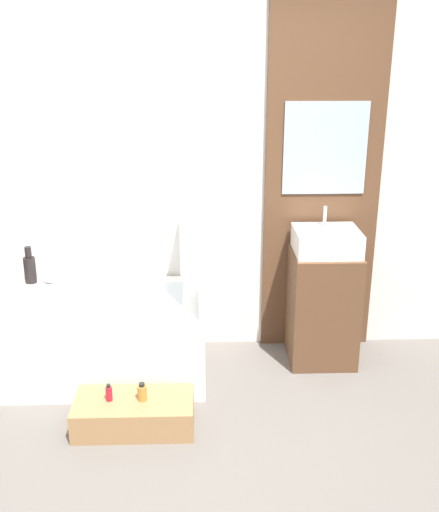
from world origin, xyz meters
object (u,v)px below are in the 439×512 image
at_px(wooden_step_bench, 134,413).
at_px(vase_round_light, 50,276).
at_px(sink, 327,241).
at_px(bottle_soap_primary, 109,393).
at_px(bathtub, 108,336).
at_px(bottle_soap_secondary, 142,392).
at_px(vase_tall_dark, 30,268).

relative_size(wooden_step_bench, vase_round_light, 7.12).
distance_m(sink, bottle_soap_primary, 1.70).
bearing_deg(vase_round_light, sink, -4.21).
relative_size(bathtub, wooden_step_bench, 1.87).
bearing_deg(vase_round_light, wooden_step_bench, -54.39).
distance_m(vase_round_light, bottle_soap_secondary, 1.21).
bearing_deg(vase_tall_dark, sink, -4.15).
bearing_deg(vase_tall_dark, vase_round_light, -3.38).
height_order(bathtub, bottle_soap_secondary, bathtub).
height_order(wooden_step_bench, sink, sink).
bearing_deg(vase_round_light, bottle_soap_primary, -60.54).
bearing_deg(bottle_soap_primary, sink, 29.41).
relative_size(vase_round_light, bottle_soap_primary, 0.93).
bearing_deg(vase_tall_dark, bottle_soap_primary, -54.82).
relative_size(vase_tall_dark, bottle_soap_primary, 2.51).
xyz_separation_m(bathtub, bottle_soap_primary, (0.09, -0.62, -0.05)).
bearing_deg(bottle_soap_primary, vase_round_light, 119.46).
distance_m(wooden_step_bench, vase_round_light, 1.23).
xyz_separation_m(bathtub, bottle_soap_secondary, (0.28, -0.62, -0.05)).
distance_m(vase_tall_dark, bottle_soap_primary, 1.20).
distance_m(bathtub, vase_round_light, 0.60).
height_order(bathtub, vase_tall_dark, vase_tall_dark).
relative_size(bathtub, bottle_soap_primary, 12.44).
bearing_deg(sink, bottle_soap_primary, -150.59).
distance_m(sink, vase_round_light, 1.91).
xyz_separation_m(wooden_step_bench, bottle_soap_secondary, (0.05, 0.00, 0.14)).
distance_m(wooden_step_bench, bottle_soap_primary, 0.19).
bearing_deg(vase_round_light, bathtub, -34.27).
bearing_deg(bottle_soap_primary, vase_tall_dark, 125.18).
relative_size(sink, bottle_soap_secondary, 3.93).
height_order(sink, vase_round_light, sink).
relative_size(wooden_step_bench, bottle_soap_primary, 6.64).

